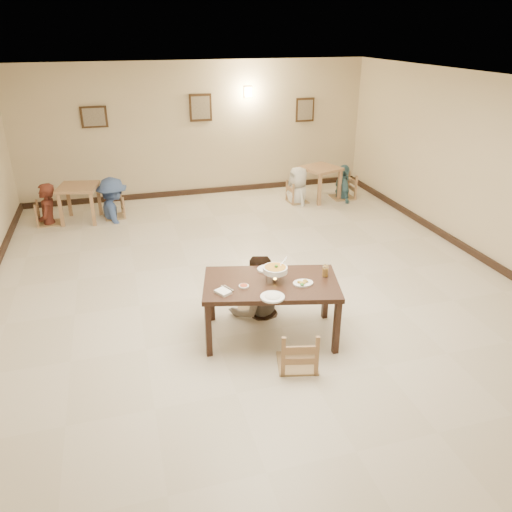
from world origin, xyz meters
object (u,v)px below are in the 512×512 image
object	(u,v)px
main_table	(271,288)
curry_warmer	(275,270)
bg_diner_b	(110,178)
bg_chair_rr	(344,176)
bg_table_left	(79,192)
drink_glass	(325,271)
chair_far	(253,278)
bg_chair_ll	(46,203)
chair_near	(299,329)
bg_chair_rl	(298,183)
bg_diner_c	(299,167)
bg_table_right	(320,173)
bg_diner_d	(345,165)
bg_chair_lr	(112,198)
main_diner	(257,257)
bg_diner_a	(42,184)

from	to	relation	value
main_table	curry_warmer	xyz separation A→B (m)	(0.05, 0.01, 0.24)
bg_diner_b	bg_chair_rr	bearing A→B (deg)	-105.01
bg_table_left	drink_glass	bearing A→B (deg)	-58.30
chair_far	bg_chair_ll	world-z (taller)	chair_far
chair_near	bg_diner_b	world-z (taller)	bg_diner_b
bg_chair_rl	bg_diner_c	world-z (taller)	bg_diner_c
bg_chair_rl	bg_diner_c	size ratio (longest dim) A/B	0.56
bg_table_right	bg_chair_ll	bearing A→B (deg)	179.81
bg_diner_d	bg_chair_rr	bearing A→B (deg)	-80.70
chair_near	bg_table_left	distance (m)	6.32
curry_warmer	bg_diner_c	size ratio (longest dim) A/B	0.21
bg_chair_lr	bg_diner_b	distance (m)	0.42
main_table	bg_chair_rr	world-z (taller)	bg_chair_rr
curry_warmer	bg_table_right	bearing A→B (deg)	61.60
drink_glass	bg_chair_lr	bearing A→B (deg)	116.16
chair_near	main_diner	size ratio (longest dim) A/B	0.58
chair_far	bg_diner_d	bearing A→B (deg)	66.56
main_table	bg_diner_a	distance (m)	5.95
curry_warmer	bg_diner_c	world-z (taller)	bg_diner_c
curry_warmer	bg_table_right	xyz separation A→B (m)	(2.73, 5.04, -0.32)
bg_chair_rl	bg_diner_b	bearing A→B (deg)	84.09
bg_chair_ll	bg_chair_rr	xyz separation A→B (m)	(6.45, -0.08, 0.08)
main_diner	bg_chair_lr	size ratio (longest dim) A/B	1.94
drink_glass	bg_diner_c	size ratio (longest dim) A/B	0.09
drink_glass	bg_chair_rr	distance (m)	5.68
bg_chair_rr	curry_warmer	bearing A→B (deg)	-32.28
bg_chair_rr	bg_diner_a	xyz separation A→B (m)	(-6.45, 0.08, 0.31)
curry_warmer	bg_chair_lr	xyz separation A→B (m)	(-1.88, 5.09, -0.51)
curry_warmer	bg_diner_d	xyz separation A→B (m)	(3.28, 4.98, -0.15)
bg_diner_d	bg_diner_b	bearing A→B (deg)	98.01
chair_far	bg_table_right	bearing A→B (deg)	71.88
bg_table_right	bg_chair_rl	bearing A→B (deg)	-174.49
chair_far	bg_diner_a	xyz separation A→B (m)	(-3.09, 4.31, 0.38)
chair_near	main_diner	world-z (taller)	main_diner
bg_table_left	bg_diner_c	world-z (taller)	bg_diner_c
chair_far	curry_warmer	size ratio (longest dim) A/B	2.74
chair_far	bg_diner_c	world-z (taller)	bg_diner_c
bg_chair_ll	bg_diner_b	bearing A→B (deg)	-88.96
chair_far	bg_diner_d	size ratio (longest dim) A/B	0.59
bg_chair_rl	bg_diner_b	distance (m)	4.07
curry_warmer	bg_chair_rl	world-z (taller)	curry_warmer
main_diner	bg_chair_rr	bearing A→B (deg)	-132.00
bg_table_right	bg_chair_rr	bearing A→B (deg)	-6.61
main_diner	curry_warmer	distance (m)	0.64
bg_diner_c	bg_chair_rr	bearing A→B (deg)	87.59
bg_chair_rl	curry_warmer	bearing A→B (deg)	152.06
bg_diner_c	bg_diner_d	size ratio (longest dim) A/B	1.03
bg_chair_rr	bg_diner_b	size ratio (longest dim) A/B	0.62
bg_chair_rr	bg_table_left	bearing A→B (deg)	-89.94
bg_chair_rl	bg_chair_rr	xyz separation A→B (m)	(1.11, -0.01, 0.07)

